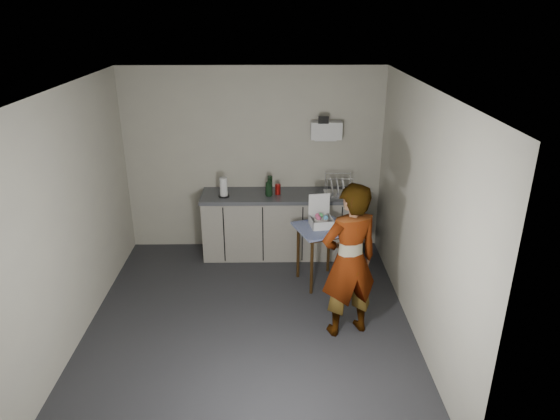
{
  "coord_description": "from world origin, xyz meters",
  "views": [
    {
      "loc": [
        0.28,
        -4.75,
        3.32
      ],
      "look_at": [
        0.35,
        0.45,
        1.18
      ],
      "focal_mm": 32.0,
      "sensor_mm": 36.0,
      "label": 1
    }
  ],
  "objects_px": {
    "side_table": "(321,235)",
    "dark_bottle": "(270,184)",
    "soda_can": "(278,189)",
    "bakery_box": "(321,219)",
    "standing_man": "(349,261)",
    "dish_rack": "(338,190)",
    "soap_bottle": "(269,187)",
    "paper_towel": "(224,188)",
    "kitchen_counter": "(282,226)"
  },
  "relations": [
    {
      "from": "side_table",
      "to": "dark_bottle",
      "type": "height_order",
      "value": "dark_bottle"
    },
    {
      "from": "soda_can",
      "to": "bakery_box",
      "type": "bearing_deg",
      "value": -55.01
    },
    {
      "from": "standing_man",
      "to": "dish_rack",
      "type": "distance_m",
      "value": 1.87
    },
    {
      "from": "soap_bottle",
      "to": "paper_towel",
      "type": "distance_m",
      "value": 0.61
    },
    {
      "from": "kitchen_counter",
      "to": "bakery_box",
      "type": "relative_size",
      "value": 5.91
    },
    {
      "from": "dark_bottle",
      "to": "bakery_box",
      "type": "bearing_deg",
      "value": -52.83
    },
    {
      "from": "paper_towel",
      "to": "dish_rack",
      "type": "bearing_deg",
      "value": 2.42
    },
    {
      "from": "side_table",
      "to": "dark_bottle",
      "type": "relative_size",
      "value": 3.27
    },
    {
      "from": "dark_bottle",
      "to": "standing_man",
      "type": "bearing_deg",
      "value": -66.95
    },
    {
      "from": "soap_bottle",
      "to": "dish_rack",
      "type": "height_order",
      "value": "dish_rack"
    },
    {
      "from": "kitchen_counter",
      "to": "paper_towel",
      "type": "bearing_deg",
      "value": -174.15
    },
    {
      "from": "dish_rack",
      "to": "bakery_box",
      "type": "height_order",
      "value": "dish_rack"
    },
    {
      "from": "soap_bottle",
      "to": "dish_rack",
      "type": "bearing_deg",
      "value": 3.42
    },
    {
      "from": "bakery_box",
      "to": "kitchen_counter",
      "type": "bearing_deg",
      "value": 112.81
    },
    {
      "from": "dark_bottle",
      "to": "bakery_box",
      "type": "relative_size",
      "value": 0.62
    },
    {
      "from": "kitchen_counter",
      "to": "soap_bottle",
      "type": "distance_m",
      "value": 0.65
    },
    {
      "from": "soda_can",
      "to": "standing_man",
      "type": "bearing_deg",
      "value": -68.85
    },
    {
      "from": "kitchen_counter",
      "to": "side_table",
      "type": "bearing_deg",
      "value": -60.14
    },
    {
      "from": "standing_man",
      "to": "dark_bottle",
      "type": "bearing_deg",
      "value": -85.72
    },
    {
      "from": "kitchen_counter",
      "to": "standing_man",
      "type": "distance_m",
      "value": 2.04
    },
    {
      "from": "soap_bottle",
      "to": "standing_man",
      "type": "bearing_deg",
      "value": -64.84
    },
    {
      "from": "standing_man",
      "to": "paper_towel",
      "type": "relative_size",
      "value": 6.42
    },
    {
      "from": "soda_can",
      "to": "dark_bottle",
      "type": "xyz_separation_m",
      "value": [
        -0.11,
        0.08,
        0.05
      ]
    },
    {
      "from": "dish_rack",
      "to": "bakery_box",
      "type": "distance_m",
      "value": 0.81
    },
    {
      "from": "soap_bottle",
      "to": "soda_can",
      "type": "bearing_deg",
      "value": 29.18
    },
    {
      "from": "kitchen_counter",
      "to": "side_table",
      "type": "relative_size",
      "value": 2.91
    },
    {
      "from": "soda_can",
      "to": "dish_rack",
      "type": "height_order",
      "value": "dish_rack"
    },
    {
      "from": "dark_bottle",
      "to": "dish_rack",
      "type": "xyz_separation_m",
      "value": [
        0.94,
        -0.1,
        -0.06
      ]
    },
    {
      "from": "soap_bottle",
      "to": "soda_can",
      "type": "distance_m",
      "value": 0.15
    },
    {
      "from": "paper_towel",
      "to": "dish_rack",
      "type": "relative_size",
      "value": 0.69
    },
    {
      "from": "kitchen_counter",
      "to": "standing_man",
      "type": "xyz_separation_m",
      "value": [
        0.66,
        -1.87,
        0.43
      ]
    },
    {
      "from": "kitchen_counter",
      "to": "soda_can",
      "type": "xyz_separation_m",
      "value": [
        -0.06,
        -0.0,
        0.55
      ]
    },
    {
      "from": "paper_towel",
      "to": "dish_rack",
      "type": "height_order",
      "value": "dish_rack"
    },
    {
      "from": "soap_bottle",
      "to": "paper_towel",
      "type": "height_order",
      "value": "paper_towel"
    },
    {
      "from": "side_table",
      "to": "standing_man",
      "type": "distance_m",
      "value": 1.09
    },
    {
      "from": "kitchen_counter",
      "to": "dish_rack",
      "type": "relative_size",
      "value": 5.77
    },
    {
      "from": "soda_can",
      "to": "dark_bottle",
      "type": "bearing_deg",
      "value": 142.0
    },
    {
      "from": "standing_man",
      "to": "dark_bottle",
      "type": "height_order",
      "value": "standing_man"
    },
    {
      "from": "dish_rack",
      "to": "dark_bottle",
      "type": "bearing_deg",
      "value": 174.13
    },
    {
      "from": "soda_can",
      "to": "dish_rack",
      "type": "relative_size",
      "value": 0.36
    },
    {
      "from": "paper_towel",
      "to": "dish_rack",
      "type": "xyz_separation_m",
      "value": [
        1.57,
        0.07,
        -0.07
      ]
    },
    {
      "from": "bakery_box",
      "to": "soap_bottle",
      "type": "bearing_deg",
      "value": 124.71
    },
    {
      "from": "paper_towel",
      "to": "soap_bottle",
      "type": "bearing_deg",
      "value": 0.86
    },
    {
      "from": "side_table",
      "to": "kitchen_counter",
      "type": "bearing_deg",
      "value": 100.32
    },
    {
      "from": "kitchen_counter",
      "to": "dish_rack",
      "type": "bearing_deg",
      "value": -1.17
    },
    {
      "from": "standing_man",
      "to": "kitchen_counter",
      "type": "bearing_deg",
      "value": -89.33
    },
    {
      "from": "side_table",
      "to": "standing_man",
      "type": "relative_size",
      "value": 0.45
    },
    {
      "from": "standing_man",
      "to": "dish_rack",
      "type": "xyz_separation_m",
      "value": [
        0.1,
        1.86,
        0.11
      ]
    },
    {
      "from": "kitchen_counter",
      "to": "side_table",
      "type": "xyz_separation_m",
      "value": [
        0.47,
        -0.82,
        0.24
      ]
    },
    {
      "from": "kitchen_counter",
      "to": "side_table",
      "type": "distance_m",
      "value": 0.98
    }
  ]
}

